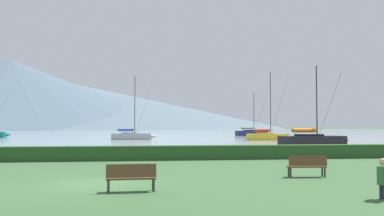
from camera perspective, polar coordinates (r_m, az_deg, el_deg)
ground_plane at (r=16.65m, az=-12.86°, el=-10.10°), size 1000.00×1000.00×0.00m
harbor_water at (r=153.45m, az=-8.05°, el=-3.24°), size 320.00×246.00×0.00m
hedge_line at (r=27.53m, az=-10.69°, el=-6.09°), size 80.00×1.20×0.92m
sailboat_slip_0 at (r=66.17m, az=10.35°, el=-3.80°), size 7.18×2.15×10.64m
sailboat_slip_1 at (r=68.46m, az=-8.21°, el=-3.76°), size 7.37×2.30×10.33m
sailboat_slip_3 at (r=94.76m, az=8.20°, el=-3.35°), size 8.25×3.12×9.62m
sailboat_slip_5 at (r=47.27m, az=16.22°, el=-4.23°), size 8.41×3.55×8.83m
park_bench_near_path at (r=14.41m, az=-8.30°, el=-9.20°), size 1.69×0.53×0.95m
park_bench_under_tree at (r=18.95m, az=15.44°, el=-7.51°), size 1.69×0.63×0.95m
person_seated_viewer at (r=14.06m, az=24.65°, el=-8.55°), size 0.36×0.57×1.25m
distant_hill_central_peak at (r=326.15m, az=-23.57°, el=1.73°), size 262.05×262.05×49.52m
distant_hill_east_ridge at (r=372.98m, az=-15.70°, el=0.23°), size 354.78×354.78×37.88m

